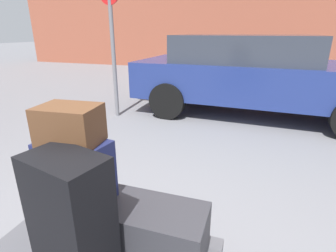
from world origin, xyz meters
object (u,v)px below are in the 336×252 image
(duffel_bag_brown_topmost_pile, at_px, (70,125))
(parked_car, at_px, (253,73))
(no_parking_sign, at_px, (112,32))
(suitcase_navy_stacked_top, at_px, (79,196))
(bollard_kerb_near, at_px, (323,74))
(duffel_bag_charcoal_rear_left, at_px, (151,231))
(suitcase_black_rear_right, at_px, (72,224))

(duffel_bag_brown_topmost_pile, relative_size, parked_car, 0.07)
(no_parking_sign, bearing_deg, suitcase_navy_stacked_top, -63.91)
(duffel_bag_brown_topmost_pile, relative_size, bollard_kerb_near, 0.50)
(duffel_bag_charcoal_rear_left, relative_size, duffel_bag_brown_topmost_pile, 2.03)
(bollard_kerb_near, bearing_deg, suitcase_black_rear_right, -107.73)
(duffel_bag_charcoal_rear_left, xyz_separation_m, bollard_kerb_near, (2.29, 7.73, -0.20))
(suitcase_black_rear_right, xyz_separation_m, duffel_bag_brown_topmost_pile, (-0.13, 0.22, 0.38))
(suitcase_navy_stacked_top, height_order, duffel_bag_brown_topmost_pile, duffel_bag_brown_topmost_pile)
(duffel_bag_charcoal_rear_left, bearing_deg, suitcase_navy_stacked_top, -174.36)
(suitcase_navy_stacked_top, relative_size, suitcase_black_rear_right, 0.93)
(suitcase_navy_stacked_top, xyz_separation_m, parked_car, (0.78, 4.10, 0.11))
(duffel_bag_charcoal_rear_left, distance_m, duffel_bag_brown_topmost_pile, 0.69)
(suitcase_navy_stacked_top, distance_m, duffel_bag_charcoal_rear_left, 0.43)
(suitcase_navy_stacked_top, height_order, bollard_kerb_near, suitcase_navy_stacked_top)
(suitcase_black_rear_right, bearing_deg, suitcase_navy_stacked_top, 133.59)
(suitcase_black_rear_right, distance_m, bollard_kerb_near, 8.40)
(parked_car, height_order, bollard_kerb_near, parked_car)
(suitcase_navy_stacked_top, relative_size, parked_car, 0.14)
(duffel_bag_charcoal_rear_left, relative_size, no_parking_sign, 0.25)
(duffel_bag_charcoal_rear_left, distance_m, no_parking_sign, 3.80)
(parked_car, xyz_separation_m, no_parking_sign, (-2.32, -0.95, 0.71))
(duffel_bag_charcoal_rear_left, distance_m, bollard_kerb_near, 8.07)
(suitcase_navy_stacked_top, height_order, no_parking_sign, no_parking_sign)
(duffel_bag_brown_topmost_pile, height_order, no_parking_sign, no_parking_sign)
(duffel_bag_charcoal_rear_left, relative_size, parked_car, 0.13)
(suitcase_black_rear_right, height_order, duffel_bag_brown_topmost_pile, duffel_bag_brown_topmost_pile)
(no_parking_sign, bearing_deg, bollard_kerb_near, 47.56)
(suitcase_black_rear_right, distance_m, parked_car, 4.37)
(bollard_kerb_near, bearing_deg, no_parking_sign, -132.44)
(suitcase_navy_stacked_top, relative_size, bollard_kerb_near, 1.08)
(suitcase_black_rear_right, relative_size, duffel_bag_charcoal_rear_left, 1.14)
(suitcase_black_rear_right, bearing_deg, duffel_bag_brown_topmost_pile, 133.59)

